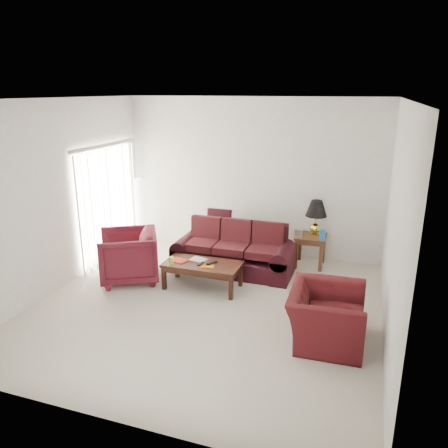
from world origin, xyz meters
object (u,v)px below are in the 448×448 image
(sofa, at_px, (233,249))
(coffee_table, at_px, (203,275))
(end_table, at_px, (310,251))
(armchair_left, at_px, (128,256))
(armchair_right, at_px, (326,316))
(floor_lamp, at_px, (141,213))

(sofa, relative_size, coffee_table, 1.68)
(sofa, bearing_deg, end_table, 27.68)
(armchair_left, relative_size, armchair_right, 0.89)
(floor_lamp, height_order, coffee_table, floor_lamp)
(armchair_left, bearing_deg, armchair_right, 46.15)
(sofa, bearing_deg, floor_lamp, 161.54)
(floor_lamp, relative_size, armchair_right, 1.35)
(sofa, relative_size, end_table, 3.59)
(sofa, bearing_deg, armchair_right, -46.30)
(sofa, height_order, end_table, sofa)
(end_table, xyz_separation_m, armchair_right, (0.55, -2.47, 0.06))
(coffee_table, bearing_deg, armchair_right, -11.42)
(armchair_left, bearing_deg, coffee_table, 65.08)
(end_table, relative_size, armchair_left, 0.61)
(sofa, height_order, coffee_table, sofa)
(end_table, height_order, armchair_right, armchair_right)
(armchair_right, height_order, coffee_table, armchair_right)
(sofa, height_order, armchair_left, armchair_left)
(armchair_left, xyz_separation_m, armchair_right, (3.36, -0.85, -0.08))
(floor_lamp, bearing_deg, coffee_table, -37.39)
(floor_lamp, relative_size, coffee_table, 1.17)
(end_table, relative_size, floor_lamp, 0.40)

